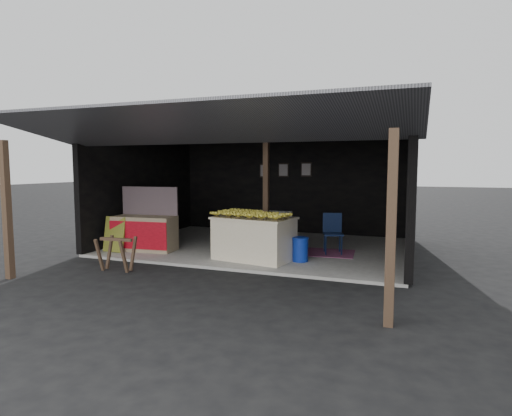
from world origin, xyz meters
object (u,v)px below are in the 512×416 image
at_px(banana_table, 254,238).
at_px(sawhorse, 116,250).
at_px(plastic_chair, 333,230).
at_px(neighbor_stall, 145,231).
at_px(white_crate, 272,232).
at_px(water_barrel, 300,250).

height_order(banana_table, sawhorse, banana_table).
bearing_deg(plastic_chair, neighbor_stall, 179.41).
bearing_deg(sawhorse, banana_table, 33.44).
relative_size(banana_table, sawhorse, 2.58).
distance_m(white_crate, neighbor_stall, 2.99).
relative_size(white_crate, plastic_chair, 1.01).
distance_m(neighbor_stall, sawhorse, 1.83).
xyz_separation_m(sawhorse, water_barrel, (3.18, 1.86, -0.12)).
xyz_separation_m(neighbor_stall, water_barrel, (3.74, 0.13, -0.21)).
bearing_deg(plastic_chair, water_barrel, -129.55).
bearing_deg(white_crate, plastic_chair, 8.98).
xyz_separation_m(water_barrel, plastic_chair, (0.46, 1.12, 0.30)).
height_order(neighbor_stall, water_barrel, neighbor_stall).
bearing_deg(white_crate, neighbor_stall, -164.74).
bearing_deg(white_crate, water_barrel, -45.35).
bearing_deg(water_barrel, banana_table, -170.84).
bearing_deg(water_barrel, sawhorse, -149.64).
bearing_deg(water_barrel, white_crate, 137.91).
bearing_deg(plastic_chair, sawhorse, -157.82).
relative_size(neighbor_stall, water_barrel, 3.15).
distance_m(sawhorse, water_barrel, 3.69).
bearing_deg(plastic_chair, banana_table, -155.49).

